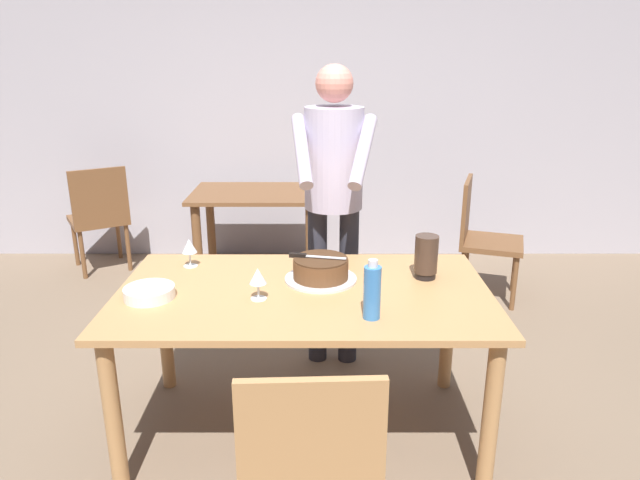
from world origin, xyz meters
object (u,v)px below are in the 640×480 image
at_px(wine_glass_near, 188,247).
at_px(background_chair_1, 481,234).
at_px(background_chair_0, 98,215).
at_px(main_dining_table, 303,310).
at_px(cake_knife, 305,256).
at_px(chair_near_side, 310,468).
at_px(plate_stack, 149,293).
at_px(hurricane_lamp, 425,257).
at_px(wine_glass_far, 257,277).
at_px(water_bottle, 371,292).
at_px(cake_on_platter, 320,270).
at_px(person_cutting_cake, 333,186).
at_px(background_table, 256,212).

distance_m(wine_glass_near, background_chair_1, 2.32).
bearing_deg(background_chair_0, main_dining_table, -51.13).
xyz_separation_m(main_dining_table, wine_glass_near, (-0.58, 0.30, 0.20)).
distance_m(cake_knife, chair_near_side, 1.06).
bearing_deg(plate_stack, hurricane_lamp, 10.71).
relative_size(main_dining_table, background_chair_0, 1.87).
bearing_deg(background_chair_0, wine_glass_far, -55.55).
relative_size(water_bottle, background_chair_0, 0.28).
xyz_separation_m(cake_on_platter, plate_stack, (-0.75, -0.21, -0.03)).
relative_size(cake_on_platter, wine_glass_near, 2.36).
bearing_deg(main_dining_table, chair_near_side, -87.16).
height_order(cake_knife, person_cutting_cake, person_cutting_cake).
relative_size(cake_knife, wine_glass_near, 1.87).
bearing_deg(plate_stack, cake_on_platter, 15.39).
distance_m(main_dining_table, background_chair_1, 2.09).
xyz_separation_m(cake_on_platter, wine_glass_near, (-0.65, 0.18, 0.05)).
distance_m(wine_glass_near, background_table, 1.70).
relative_size(wine_glass_near, hurricane_lamp, 0.69).
bearing_deg(water_bottle, background_table, 107.44).
bearing_deg(main_dining_table, plate_stack, -172.72).
xyz_separation_m(water_bottle, person_cutting_cake, (-0.13, 0.98, 0.21)).
bearing_deg(wine_glass_far, wine_glass_near, 133.61).
bearing_deg(person_cutting_cake, hurricane_lamp, -51.79).
distance_m(plate_stack, background_chair_1, 2.62).
relative_size(cake_on_platter, hurricane_lamp, 1.62).
xyz_separation_m(wine_glass_far, background_chair_1, (1.47, 1.75, -0.36)).
relative_size(hurricane_lamp, chair_near_side, 0.23).
xyz_separation_m(wine_glass_far, water_bottle, (0.48, -0.18, 0.01)).
height_order(wine_glass_far, background_table, wine_glass_far).
bearing_deg(wine_glass_far, background_chair_0, 124.45).
distance_m(wine_glass_near, hurricane_lamp, 1.16).
height_order(hurricane_lamp, background_chair_0, hurricane_lamp).
height_order(plate_stack, chair_near_side, chair_near_side).
bearing_deg(hurricane_lamp, water_bottle, -124.01).
xyz_separation_m(background_chair_0, background_chair_1, (3.04, -0.54, 0.00)).
distance_m(cake_knife, plate_stack, 0.72).
bearing_deg(wine_glass_near, background_table, 84.79).
distance_m(main_dining_table, plate_stack, 0.69).
height_order(cake_on_platter, wine_glass_near, wine_glass_near).
distance_m(water_bottle, hurricane_lamp, 0.52).
distance_m(plate_stack, wine_glass_far, 0.49).
distance_m(wine_glass_near, background_chair_0, 2.25).
bearing_deg(background_chair_0, plate_stack, -64.39).
xyz_separation_m(wine_glass_near, background_chair_0, (-1.18, 1.88, -0.36)).
xyz_separation_m(hurricane_lamp, background_chair_0, (-2.34, 2.03, -0.37)).
distance_m(cake_knife, background_chair_1, 2.01).
height_order(cake_on_platter, hurricane_lamp, hurricane_lamp).
xyz_separation_m(cake_knife, hurricane_lamp, (0.57, 0.02, -0.01)).
distance_m(wine_glass_near, chair_near_side, 1.36).
relative_size(water_bottle, hurricane_lamp, 1.19).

